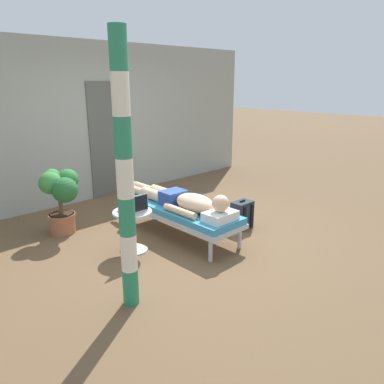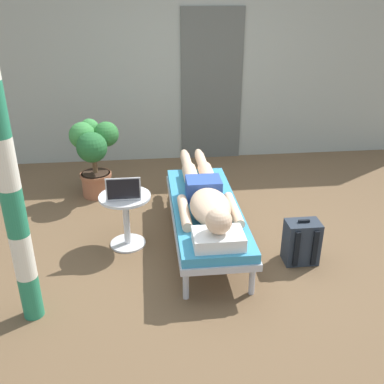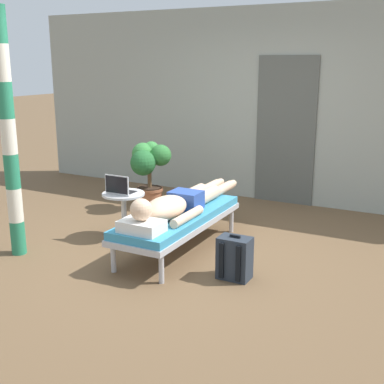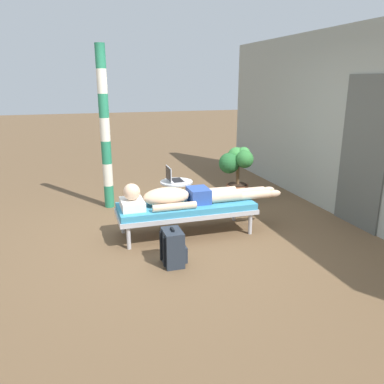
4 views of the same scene
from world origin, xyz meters
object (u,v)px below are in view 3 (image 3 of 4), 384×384
Objects in this scene: person_reclining at (177,204)px; laptop at (120,189)px; backpack at (235,258)px; side_table at (124,207)px; lounge_chair at (178,219)px; porch_post at (9,136)px; potted_plant at (149,168)px.

laptop reaches higher than person_reclining.
person_reclining is 0.95m from backpack.
person_reclining is 0.77m from side_table.
porch_post is at bearing -148.86° from lounge_chair.
porch_post reaches higher than person_reclining.
lounge_chair is 3.44× the size of side_table.
side_table is at bearing 90.00° from laptop.
potted_plant is at bearing 133.32° from lounge_chair.
potted_plant reaches higher than side_table.
backpack is at bearing 12.05° from porch_post.
porch_post reaches higher than lounge_chair.
laptop is (-0.00, -0.05, 0.23)m from side_table.
person_reclining is 2.40× the size of potted_plant.
lounge_chair is 0.73× the size of porch_post.
backpack is 0.47× the size of potted_plant.
person_reclining is 1.66m from potted_plant.
backpack reaches higher than lounge_chair.
lounge_chair is 0.91m from backpack.
laptop is 1.30m from porch_post.
backpack is at bearing -24.21° from person_reclining.
lounge_chair is 0.17m from person_reclining.
laptop is 0.34× the size of potted_plant.
porch_post is (-0.69, -0.88, 0.66)m from laptop.
side_table is at bearing 163.71° from backpack.
side_table is 1.63m from backpack.
lounge_chair is 0.78m from laptop.
porch_post is at bearing -98.52° from potted_plant.
person_reclining is 7.00× the size of laptop.
side_table reaches higher than backpack.
laptop is (-0.75, 0.04, 0.07)m from person_reclining.
lounge_chair is at bearing 31.14° from porch_post.
laptop reaches higher than side_table.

